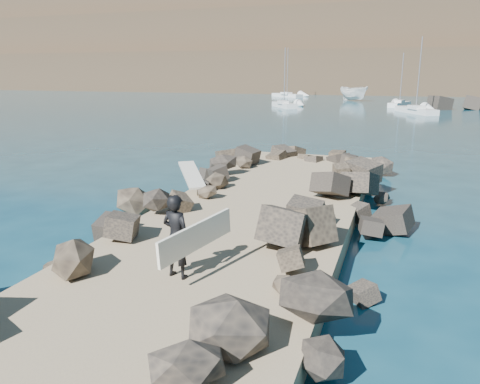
{
  "coord_description": "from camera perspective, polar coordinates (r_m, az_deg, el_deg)",
  "views": [
    {
      "loc": [
        4.11,
        -13.01,
        4.76
      ],
      "look_at": [
        0.0,
        -1.0,
        1.5
      ],
      "focal_mm": 35.0,
      "sensor_mm": 36.0,
      "label": 1
    }
  ],
  "objects": [
    {
      "name": "sailboat_b",
      "position": [
        71.4,
        18.87,
        10.1
      ],
      "size": [
        3.15,
        6.29,
        7.53
      ],
      "color": "silver",
      "rests_on": "ground"
    },
    {
      "name": "sailboat_a",
      "position": [
        66.41,
        5.38,
        10.52
      ],
      "size": [
        4.85,
        6.48,
        8.15
      ],
      "color": "silver",
      "rests_on": "ground"
    },
    {
      "name": "surfer_with_board",
      "position": [
        9.69,
        -7.42,
        -5.4
      ],
      "size": [
        1.16,
        2.13,
        1.78
      ],
      "color": "black",
      "rests_on": "jetty"
    },
    {
      "name": "ground",
      "position": [
        14.45,
        1.29,
        -4.84
      ],
      "size": [
        800.0,
        800.0,
        0.0
      ],
      "primitive_type": "plane",
      "color": "#0F384C",
      "rests_on": "ground"
    },
    {
      "name": "sailboat_c",
      "position": [
        60.41,
        20.64,
        9.3
      ],
      "size": [
        4.93,
        7.32,
        8.91
      ],
      "color": "silver",
      "rests_on": "ground"
    },
    {
      "name": "riprap_left",
      "position": [
        14.13,
        -11.89,
        -3.46
      ],
      "size": [
        2.6,
        22.0,
        1.0
      ],
      "primitive_type": "cube",
      "color": "black",
      "rests_on": "ground"
    },
    {
      "name": "surfboard_resting",
      "position": [
        17.08,
        -5.91,
        1.74
      ],
      "size": [
        1.85,
        2.27,
        0.08
      ],
      "primitive_type": "cube",
      "rotation": [
        0.0,
        0.0,
        0.62
      ],
      "color": "beige",
      "rests_on": "riprap_left"
    },
    {
      "name": "riprap_right",
      "position": [
        12.33,
        12.16,
        -6.14
      ],
      "size": [
        2.6,
        22.0,
        1.0
      ],
      "primitive_type": "cube",
      "color": "black",
      "rests_on": "ground"
    },
    {
      "name": "jetty",
      "position": [
        12.57,
        -1.48,
        -6.38
      ],
      "size": [
        6.0,
        26.0,
        0.6
      ],
      "primitive_type": "cube",
      "color": "#8C7759",
      "rests_on": "ground"
    },
    {
      "name": "sailboat_e",
      "position": [
        94.84,
        5.73,
        11.66
      ],
      "size": [
        7.25,
        6.46,
        9.52
      ],
      "color": "silver",
      "rests_on": "ground"
    },
    {
      "name": "boat_imported",
      "position": [
        83.91,
        13.73,
        11.61
      ],
      "size": [
        6.32,
        6.44,
        2.53
      ],
      "primitive_type": "imported",
      "rotation": [
        0.0,
        0.0,
        0.77
      ],
      "color": "white",
      "rests_on": "ground"
    },
    {
      "name": "headland",
      "position": [
        173.47,
        21.79,
        17.13
      ],
      "size": [
        360.0,
        140.0,
        32.0
      ],
      "primitive_type": "cube",
      "color": "#2D4919",
      "rests_on": "ground"
    }
  ]
}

